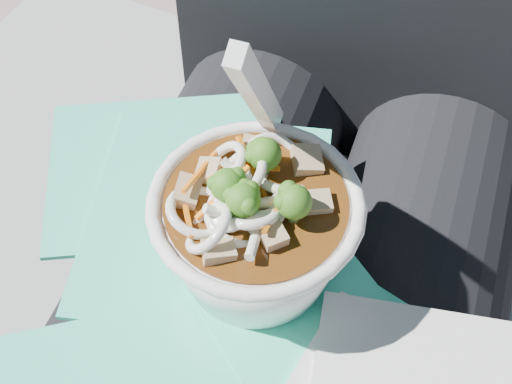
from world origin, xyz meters
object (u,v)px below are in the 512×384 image
(lap, at_px, (275,345))
(person_body, at_px, (310,235))
(stone_ledge, at_px, (307,348))
(plastic_bag, at_px, (213,301))
(udon_bowl, at_px, (255,225))

(lap, height_order, person_body, person_body)
(stone_ledge, distance_m, plastic_bag, 0.44)
(stone_ledge, xyz_separation_m, udon_bowl, (-0.02, -0.14, 0.45))
(plastic_bag, bearing_deg, udon_bowl, 59.96)
(stone_ledge, bearing_deg, udon_bowl, -97.63)
(lap, relative_size, udon_bowl, 2.55)
(lap, xyz_separation_m, udon_bowl, (-0.02, 0.01, 0.14))
(plastic_bag, distance_m, udon_bowl, 0.07)
(udon_bowl, bearing_deg, stone_ledge, 82.37)
(lap, bearing_deg, stone_ledge, 90.00)
(udon_bowl, bearing_deg, lap, -25.06)
(lap, bearing_deg, udon_bowl, 154.94)
(stone_ledge, bearing_deg, plastic_bag, -102.24)
(udon_bowl, bearing_deg, plastic_bag, -120.04)
(lap, height_order, plastic_bag, plastic_bag)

